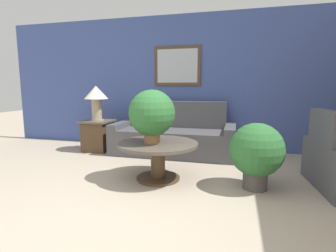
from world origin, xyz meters
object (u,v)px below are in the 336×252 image
Objects in this scene: coffee_table at (158,153)px; potted_plant_on_table at (152,114)px; potted_plant_floor at (256,152)px; couch_main at (173,137)px; table_lamp at (96,96)px; side_table at (98,135)px.

potted_plant_on_table is at bearing -136.90° from coffee_table.
potted_plant_on_table reaches higher than potted_plant_floor.
couch_main is at bearing 134.48° from potted_plant_floor.
couch_main is 1.53m from potted_plant_on_table.
potted_plant_on_table is 1.36m from potted_plant_floor.
table_lamp is (-1.59, 1.23, 0.68)m from coffee_table.
potted_plant_on_table reaches higher than coffee_table.
coffee_table is at bearing 43.10° from potted_plant_on_table.
side_table is 0.85× the size of potted_plant_on_table.
table_lamp is (-1.47, -0.13, 0.74)m from couch_main.
table_lamp is 3.14m from potted_plant_floor.
coffee_table is (0.12, -1.36, 0.06)m from couch_main.
table_lamp reaches higher than potted_plant_floor.
coffee_table is 1.60× the size of table_lamp.
coffee_table is at bearing -84.96° from couch_main.
potted_plant_floor is at bearing -0.74° from coffee_table.
side_table is 0.73× the size of potted_plant_floor.
side_table is 2.08m from potted_plant_on_table.
potted_plant_on_table is at bearing -40.06° from table_lamp.
couch_main reaches higher than side_table.
table_lamp is at bearing 139.94° from potted_plant_on_table.
side_table is at bearing 156.14° from potted_plant_floor.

